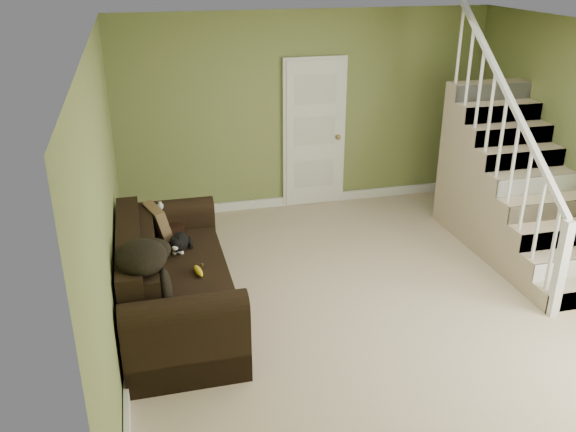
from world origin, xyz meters
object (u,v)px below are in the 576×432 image
sofa (171,284)px  banana (198,271)px  cat (180,243)px  side_table (158,245)px

sofa → banana: 0.34m
sofa → cat: bearing=71.2°
side_table → cat: size_ratio=1.67×
banana → cat: bearing=93.7°
side_table → banana: 1.19m
side_table → banana: bearing=-73.5°
sofa → side_table: size_ratio=2.88×
sofa → cat: sofa is taller
side_table → cat: side_table is taller
sofa → side_table: (-0.08, 0.98, -0.06)m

